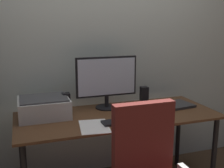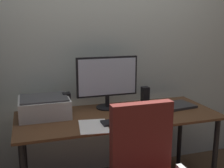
# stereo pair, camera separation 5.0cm
# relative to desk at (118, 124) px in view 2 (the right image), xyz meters

# --- Properties ---
(back_wall) EXTENTS (6.40, 0.10, 2.60)m
(back_wall) POSITION_rel_desk_xyz_m (0.00, 0.51, 0.64)
(back_wall) COLOR beige
(back_wall) RESTS_ON ground
(desk) EXTENTS (1.67, 0.68, 0.74)m
(desk) POSITION_rel_desk_xyz_m (0.00, 0.00, 0.00)
(desk) COLOR #56351E
(desk) RESTS_ON ground
(monitor) EXTENTS (0.55, 0.20, 0.46)m
(monitor) POSITION_rel_desk_xyz_m (-0.04, 0.20, 0.35)
(monitor) COLOR black
(monitor) RESTS_ON desk
(keyboard) EXTENTS (0.29, 0.12, 0.02)m
(keyboard) POSITION_rel_desk_xyz_m (-0.05, -0.19, 0.09)
(keyboard) COLOR black
(keyboard) RESTS_ON desk
(mouse) EXTENTS (0.07, 0.10, 0.03)m
(mouse) POSITION_rel_desk_xyz_m (0.18, -0.21, 0.10)
(mouse) COLOR black
(mouse) RESTS_ON desk
(coffee_mug) EXTENTS (0.10, 0.09, 0.09)m
(coffee_mug) POSITION_rel_desk_xyz_m (0.05, -0.03, 0.13)
(coffee_mug) COLOR black
(coffee_mug) RESTS_ON desk
(laptop) EXTENTS (0.34, 0.27, 0.02)m
(laptop) POSITION_rel_desk_xyz_m (0.56, 0.04, 0.09)
(laptop) COLOR #2D2D30
(laptop) RESTS_ON desk
(speaker_left) EXTENTS (0.06, 0.07, 0.17)m
(speaker_left) POSITION_rel_desk_xyz_m (-0.40, 0.19, 0.17)
(speaker_left) COLOR black
(speaker_left) RESTS_ON desk
(speaker_right) EXTENTS (0.06, 0.07, 0.17)m
(speaker_right) POSITION_rel_desk_xyz_m (0.33, 0.19, 0.17)
(speaker_right) COLOR black
(speaker_right) RESTS_ON desk
(printer) EXTENTS (0.40, 0.34, 0.16)m
(printer) POSITION_rel_desk_xyz_m (-0.59, 0.14, 0.16)
(printer) COLOR silver
(printer) RESTS_ON desk
(paper_sheet) EXTENTS (0.25, 0.32, 0.00)m
(paper_sheet) POSITION_rel_desk_xyz_m (-0.26, -0.21, 0.08)
(paper_sheet) COLOR white
(paper_sheet) RESTS_ON desk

